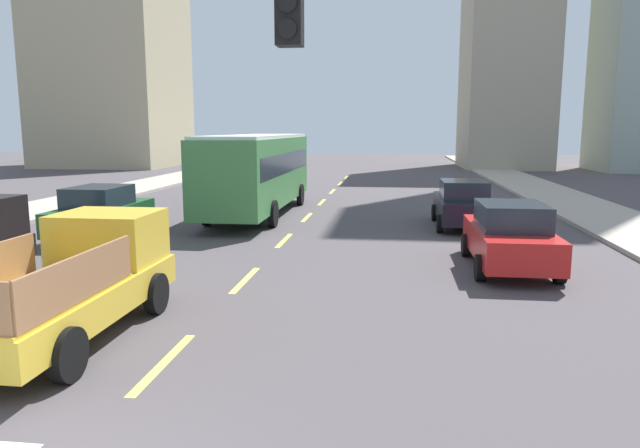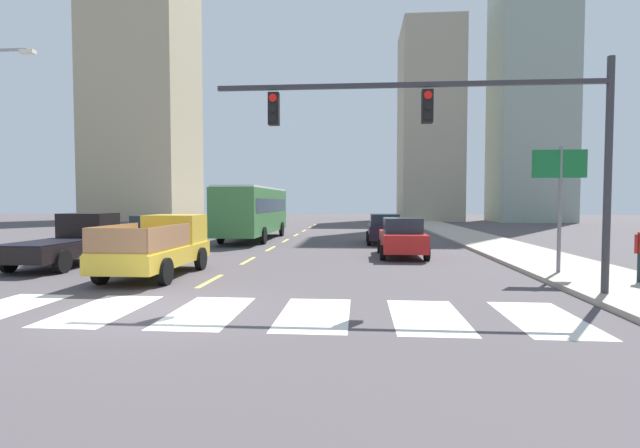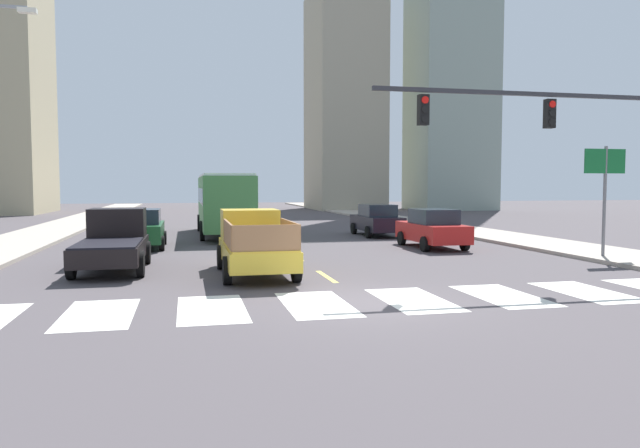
{
  "view_description": "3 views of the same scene",
  "coord_description": "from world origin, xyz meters",
  "px_view_note": "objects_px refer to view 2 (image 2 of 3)",
  "views": [
    {
      "loc": [
        3.45,
        -4.1,
        3.56
      ],
      "look_at": [
        2.06,
        6.89,
        1.74
      ],
      "focal_mm": 32.54,
      "sensor_mm": 36.0,
      "label": 1
    },
    {
      "loc": [
        4.55,
        -10.11,
        2.45
      ],
      "look_at": [
        2.52,
        14.47,
        1.26
      ],
      "focal_mm": 26.61,
      "sensor_mm": 36.0,
      "label": 2
    },
    {
      "loc": [
        -4.12,
        -13.31,
        2.78
      ],
      "look_at": [
        1.49,
        11.45,
        1.1
      ],
      "focal_mm": 33.24,
      "sensor_mm": 36.0,
      "label": 3
    }
  ],
  "objects_px": {
    "pickup_stakebed": "(161,246)",
    "sedan_far": "(402,237)",
    "traffic_signal_gantry": "(475,130)",
    "pickup_dark": "(71,241)",
    "sedan_near_right": "(155,232)",
    "sedan_near_left": "(384,229)",
    "direction_sign_green": "(560,183)",
    "city_bus": "(253,209)"
  },
  "relations": [
    {
      "from": "sedan_near_right",
      "to": "sedan_far",
      "type": "bearing_deg",
      "value": -15.11
    },
    {
      "from": "sedan_near_left",
      "to": "sedan_near_right",
      "type": "distance_m",
      "value": 12.61
    },
    {
      "from": "sedan_near_right",
      "to": "traffic_signal_gantry",
      "type": "relative_size",
      "value": 0.44
    },
    {
      "from": "sedan_far",
      "to": "direction_sign_green",
      "type": "height_order",
      "value": "direction_sign_green"
    },
    {
      "from": "pickup_dark",
      "to": "direction_sign_green",
      "type": "bearing_deg",
      "value": -5.41
    },
    {
      "from": "pickup_dark",
      "to": "sedan_far",
      "type": "height_order",
      "value": "pickup_dark"
    },
    {
      "from": "city_bus",
      "to": "sedan_near_right",
      "type": "distance_m",
      "value": 7.05
    },
    {
      "from": "pickup_dark",
      "to": "sedan_near_left",
      "type": "bearing_deg",
      "value": 38.68
    },
    {
      "from": "sedan_near_left",
      "to": "sedan_near_right",
      "type": "relative_size",
      "value": 1.0
    },
    {
      "from": "pickup_dark",
      "to": "sedan_near_left",
      "type": "distance_m",
      "value": 16.12
    },
    {
      "from": "city_bus",
      "to": "traffic_signal_gantry",
      "type": "relative_size",
      "value": 1.09
    },
    {
      "from": "pickup_dark",
      "to": "direction_sign_green",
      "type": "height_order",
      "value": "direction_sign_green"
    },
    {
      "from": "pickup_dark",
      "to": "traffic_signal_gantry",
      "type": "relative_size",
      "value": 0.52
    },
    {
      "from": "sedan_near_left",
      "to": "direction_sign_green",
      "type": "bearing_deg",
      "value": -65.48
    },
    {
      "from": "direction_sign_green",
      "to": "sedan_far",
      "type": "bearing_deg",
      "value": 130.96
    },
    {
      "from": "pickup_dark",
      "to": "city_bus",
      "type": "xyz_separation_m",
      "value": [
        4.36,
        12.25,
        1.03
      ]
    },
    {
      "from": "sedan_near_left",
      "to": "traffic_signal_gantry",
      "type": "xyz_separation_m",
      "value": [
        1.46,
        -15.18,
        3.38
      ]
    },
    {
      "from": "sedan_near_right",
      "to": "sedan_near_left",
      "type": "bearing_deg",
      "value": 14.4
    },
    {
      "from": "pickup_stakebed",
      "to": "sedan_far",
      "type": "xyz_separation_m",
      "value": [
        8.5,
        5.74,
        -0.08
      ]
    },
    {
      "from": "pickup_stakebed",
      "to": "pickup_dark",
      "type": "height_order",
      "value": "same"
    },
    {
      "from": "city_bus",
      "to": "sedan_near_left",
      "type": "height_order",
      "value": "city_bus"
    },
    {
      "from": "city_bus",
      "to": "sedan_near_left",
      "type": "distance_m",
      "value": 8.45
    },
    {
      "from": "sedan_near_right",
      "to": "direction_sign_green",
      "type": "xyz_separation_m",
      "value": [
        17.02,
        -7.98,
        2.17
      ]
    },
    {
      "from": "traffic_signal_gantry",
      "to": "city_bus",
      "type": "bearing_deg",
      "value": 119.08
    },
    {
      "from": "city_bus",
      "to": "sedan_near_right",
      "type": "xyz_separation_m",
      "value": [
        -3.94,
        -5.74,
        -1.09
      ]
    },
    {
      "from": "pickup_dark",
      "to": "direction_sign_green",
      "type": "distance_m",
      "value": 17.63
    },
    {
      "from": "sedan_far",
      "to": "sedan_near_right",
      "type": "xyz_separation_m",
      "value": [
        -12.49,
        2.77,
        0.0
      ]
    },
    {
      "from": "traffic_signal_gantry",
      "to": "pickup_dark",
      "type": "bearing_deg",
      "value": 160.34
    },
    {
      "from": "sedan_near_right",
      "to": "direction_sign_green",
      "type": "distance_m",
      "value": 18.92
    },
    {
      "from": "sedan_near_left",
      "to": "sedan_near_right",
      "type": "bearing_deg",
      "value": -161.47
    },
    {
      "from": "pickup_dark",
      "to": "sedan_far",
      "type": "xyz_separation_m",
      "value": [
        12.91,
        3.74,
        -0.06
      ]
    },
    {
      "from": "sedan_far",
      "to": "traffic_signal_gantry",
      "type": "height_order",
      "value": "traffic_signal_gantry"
    },
    {
      "from": "pickup_stakebed",
      "to": "sedan_far",
      "type": "bearing_deg",
      "value": 36.8
    },
    {
      "from": "sedan_near_left",
      "to": "city_bus",
      "type": "bearing_deg",
      "value": 167.37
    },
    {
      "from": "pickup_stakebed",
      "to": "traffic_signal_gantry",
      "type": "bearing_deg",
      "value": -14.63
    },
    {
      "from": "traffic_signal_gantry",
      "to": "direction_sign_green",
      "type": "height_order",
      "value": "traffic_signal_gantry"
    },
    {
      "from": "pickup_stakebed",
      "to": "direction_sign_green",
      "type": "height_order",
      "value": "direction_sign_green"
    },
    {
      "from": "sedan_near_right",
      "to": "direction_sign_green",
      "type": "relative_size",
      "value": 1.05
    },
    {
      "from": "direction_sign_green",
      "to": "city_bus",
      "type": "bearing_deg",
      "value": 133.64
    },
    {
      "from": "pickup_stakebed",
      "to": "city_bus",
      "type": "relative_size",
      "value": 0.48
    },
    {
      "from": "sedan_near_right",
      "to": "direction_sign_green",
      "type": "bearing_deg",
      "value": -27.75
    },
    {
      "from": "sedan_near_left",
      "to": "direction_sign_green",
      "type": "xyz_separation_m",
      "value": [
        4.96,
        -11.67,
        2.17
      ]
    }
  ]
}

